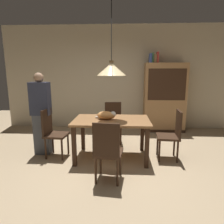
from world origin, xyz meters
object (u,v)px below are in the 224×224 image
chair_left_side (52,131)px  book_green_slim (153,58)px  hutch_bookcase (164,99)px  book_blue_wide (150,58)px  chair_far_back (113,121)px  pendant_lamp (111,69)px  book_red_tall (157,57)px  dining_table (111,125)px  book_brown_thick (155,59)px  person_standing (41,114)px  cat_sleeping (107,115)px  chair_right_side (172,133)px  chair_near_front (107,150)px

chair_left_side → book_green_slim: 3.18m
hutch_bookcase → book_blue_wide: size_ratio=7.71×
chair_far_back → book_green_slim: 2.04m
pendant_lamp → book_green_slim: pendant_lamp is taller
chair_left_side → book_red_tall: (2.24, 1.87, 1.48)m
chair_left_side → pendant_lamp: bearing=-0.3°
dining_table → book_brown_thick: 2.52m
book_blue_wide → book_brown_thick: bearing=0.0°
book_blue_wide → chair_far_back: bearing=-133.0°
chair_far_back → person_standing: bearing=-151.6°
dining_table → chair_left_side: bearing=179.7°
book_green_slim → person_standing: bearing=-143.6°
dining_table → chair_left_side: size_ratio=1.51×
chair_left_side → pendant_lamp: 1.61m
book_green_slim → person_standing: (-2.36, -1.75, -1.17)m
cat_sleeping → pendant_lamp: (0.09, -0.01, 0.84)m
cat_sleeping → hutch_bookcase: hutch_bookcase is taller
chair_right_side → book_red_tall: book_red_tall is taller
cat_sleeping → book_green_slim: 2.45m
book_blue_wide → book_green_slim: book_green_slim is taller
chair_near_front → cat_sleeping: chair_near_front is taller
book_green_slim → person_standing: size_ratio=0.16×
hutch_bookcase → chair_far_back: bearing=-143.6°
book_red_tall → person_standing: bearing=-145.0°
chair_far_back → book_green_slim: size_ratio=3.58×
chair_left_side → hutch_bookcase: (2.48, 1.87, 0.38)m
chair_right_side → book_brown_thick: 2.38m
chair_right_side → book_blue_wide: 2.39m
book_blue_wide → book_red_tall: size_ratio=0.86×
chair_right_side → chair_far_back: same height
chair_far_back → cat_sleeping: chair_far_back is taller
book_blue_wide → book_green_slim: (0.06, 0.00, 0.01)m
person_standing → chair_near_front: bearing=-36.5°
chair_near_front → chair_left_side: 1.43m
chair_near_front → hutch_bookcase: size_ratio=0.50×
cat_sleeping → pendant_lamp: bearing=-4.6°
chair_far_back → book_brown_thick: book_brown_thick is taller
chair_right_side → chair_far_back: size_ratio=1.00×
dining_table → book_blue_wide: 2.48m
book_green_slim → cat_sleeping: bearing=-119.8°
hutch_bookcase → person_standing: bearing=-147.4°
chair_left_side → cat_sleeping: chair_left_side is taller
chair_left_side → chair_right_side: bearing=-0.3°
chair_left_side → cat_sleeping: bearing=0.0°
person_standing → book_blue_wide: bearing=37.1°
cat_sleeping → book_blue_wide: 2.42m
chair_left_side → book_green_slim: (2.11, 1.87, 1.47)m
cat_sleeping → book_green_slim: (1.07, 1.87, 1.15)m
chair_near_front → chair_left_side: size_ratio=1.00×
chair_far_back → book_brown_thick: size_ratio=3.88×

